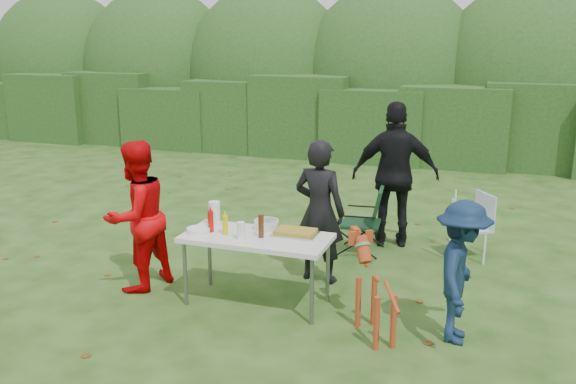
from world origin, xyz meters
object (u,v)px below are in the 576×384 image
(camping_chair, at_px, (361,220))
(beer_bottle, at_px, (261,226))
(lawn_chair, at_px, (469,225))
(person_black_puffy, at_px, (395,175))
(person_red_jacket, at_px, (137,216))
(paper_towel_roll, at_px, (214,213))
(person_cook, at_px, (320,211))
(mustard_bottle, at_px, (225,225))
(folding_table, at_px, (256,241))
(dog, at_px, (376,293))
(child, at_px, (461,272))
(ketchup_bottle, at_px, (211,222))

(camping_chair, bearing_deg, beer_bottle, 65.92)
(lawn_chair, bearing_deg, person_black_puffy, -42.92)
(person_red_jacket, relative_size, paper_towel_roll, 6.32)
(person_cook, xyz_separation_m, lawn_chair, (1.56, 1.34, -0.40))
(lawn_chair, distance_m, paper_towel_roll, 3.25)
(camping_chair, relative_size, mustard_bottle, 4.35)
(folding_table, bearing_deg, beer_bottle, -28.02)
(dog, bearing_deg, beer_bottle, 43.62)
(folding_table, xyz_separation_m, person_red_jacket, (-1.38, -0.04, 0.14))
(folding_table, relative_size, child, 1.14)
(camping_chair, distance_m, paper_towel_roll, 2.13)
(mustard_bottle, height_order, beer_bottle, beer_bottle)
(person_black_puffy, relative_size, camping_chair, 2.19)
(person_red_jacket, bearing_deg, folding_table, 108.48)
(camping_chair, bearing_deg, person_red_jacket, 36.67)
(paper_towel_roll, bearing_deg, person_red_jacket, -164.28)
(folding_table, relative_size, mustard_bottle, 7.50)
(ketchup_bottle, bearing_deg, folding_table, 4.17)
(person_black_puffy, distance_m, camping_chair, 0.76)
(dog, bearing_deg, person_black_puffy, -27.15)
(folding_table, relative_size, beer_bottle, 6.25)
(child, bearing_deg, dog, 106.09)
(folding_table, xyz_separation_m, ketchup_bottle, (-0.49, -0.04, 0.16))
(person_cook, distance_m, camping_chair, 1.15)
(dog, relative_size, camping_chair, 1.06)
(mustard_bottle, distance_m, paper_towel_roll, 0.36)
(dog, distance_m, lawn_chair, 2.57)
(child, relative_size, ketchup_bottle, 6.00)
(person_black_puffy, xyz_separation_m, mustard_bottle, (-1.33, -2.37, -0.11))
(folding_table, distance_m, child, 2.03)
(child, distance_m, camping_chair, 2.42)
(folding_table, xyz_separation_m, lawn_chair, (1.99, 2.15, -0.28))
(person_red_jacket, height_order, person_black_puffy, person_black_puffy)
(ketchup_bottle, xyz_separation_m, paper_towel_roll, (-0.07, 0.22, 0.02))
(folding_table, height_order, dog, dog)
(ketchup_bottle, bearing_deg, person_black_puffy, 57.14)
(person_red_jacket, relative_size, ketchup_bottle, 7.47)
(child, xyz_separation_m, beer_bottle, (-1.96, 0.09, 0.20))
(lawn_chair, height_order, ketchup_bottle, ketchup_bottle)
(lawn_chair, relative_size, paper_towel_roll, 3.16)
(mustard_bottle, xyz_separation_m, ketchup_bottle, (-0.18, 0.03, 0.01))
(ketchup_bottle, height_order, paper_towel_roll, paper_towel_roll)
(mustard_bottle, relative_size, beer_bottle, 0.83)
(camping_chair, bearing_deg, person_cook, 70.56)
(person_red_jacket, height_order, paper_towel_roll, person_red_jacket)
(folding_table, distance_m, beer_bottle, 0.19)
(child, xyz_separation_m, ketchup_bottle, (-2.52, 0.09, 0.19))
(mustard_bottle, distance_m, ketchup_bottle, 0.18)
(child, bearing_deg, folding_table, 87.43)
(folding_table, distance_m, person_cook, 0.93)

